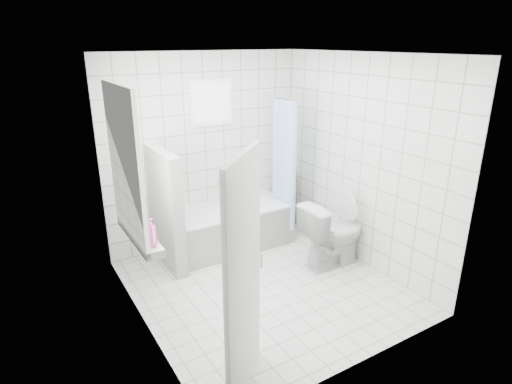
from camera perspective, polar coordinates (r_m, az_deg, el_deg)
ground at (r=5.13m, az=1.11°, el=-12.46°), size 3.00×3.00×0.00m
ceiling at (r=4.34m, az=1.35°, el=17.99°), size 3.00×3.00×0.00m
wall_back at (r=5.84m, az=-6.73°, el=5.39°), size 2.80×0.02×2.60m
wall_front at (r=3.49m, az=14.62°, el=-5.17°), size 2.80×0.02×2.60m
wall_left at (r=4.04m, az=-15.80°, el=-1.81°), size 0.02×3.00×2.60m
wall_right at (r=5.42m, az=13.83°, el=3.83°), size 0.02×3.00×2.60m
window_left at (r=4.23m, az=-16.73°, el=3.37°), size 0.01×0.90×1.40m
window_back at (r=5.72m, az=-5.87°, el=11.76°), size 0.50×0.01×0.50m
window_sill at (r=4.50m, az=-15.26°, el=-5.61°), size 0.18×1.02×0.08m
door at (r=3.30m, az=-1.69°, el=-11.88°), size 0.61×0.58×2.00m
bathtub at (r=5.92m, az=-3.50°, el=-4.69°), size 1.67×0.77×0.58m
partition_wall at (r=5.37m, az=-11.87°, el=-2.38°), size 0.15×0.85×1.50m
tiled_ledge at (r=6.68m, az=4.14°, el=-1.93°), size 0.40×0.24×0.55m
toilet at (r=5.48m, az=10.28°, el=-5.47°), size 0.85×0.50×0.85m
curtain_rod at (r=5.82m, az=3.19°, el=12.46°), size 0.02×0.80×0.02m
shower_curtain at (r=5.89m, az=3.74°, el=3.60°), size 0.14×0.48×1.78m
tub_faucet at (r=6.03m, az=-4.26°, el=1.49°), size 0.18×0.06×0.06m
sill_bottles at (r=4.35m, az=-14.98°, el=-4.08°), size 0.14×0.81×0.28m
ledge_bottles at (r=6.51m, az=4.48°, el=1.19°), size 0.18×0.17×0.27m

